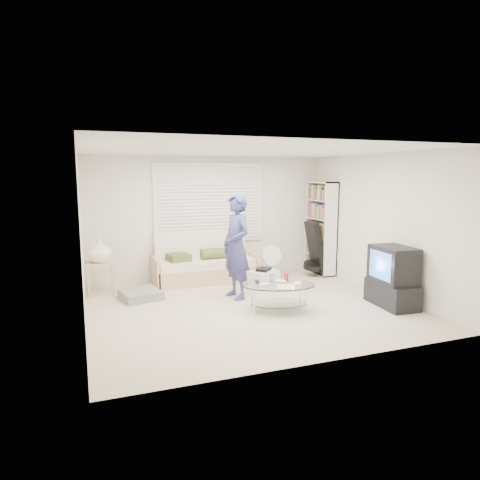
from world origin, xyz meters
name	(u,v)px	position (x,y,z in m)	size (l,w,h in m)	color
ground	(249,306)	(0.00, 0.00, 0.00)	(5.00, 5.00, 0.00)	#C5B699
room_shell	(239,205)	(0.00, 0.48, 1.63)	(5.02, 4.52, 2.51)	silver
window_blinds	(210,203)	(0.00, 2.20, 1.55)	(2.32, 0.08, 1.62)	silver
futon_sofa	(204,265)	(-0.23, 1.87, 0.33)	(2.03, 0.82, 0.99)	tan
grey_floor_pillow	(141,295)	(-1.60, 1.06, 0.07)	(0.63, 0.63, 0.14)	slate
side_table	(100,253)	(-2.22, 1.61, 0.75)	(0.51, 0.41, 1.01)	tan
bookshelf	(321,228)	(2.32, 1.70, 0.99)	(0.31, 0.83, 1.98)	white
guitar_case	(315,252)	(2.09, 1.51, 0.51)	(0.43, 0.43, 1.15)	black
floor_fan	(271,259)	(1.12, 1.63, 0.40)	(0.41, 0.28, 0.70)	white
storage_bin	(264,278)	(0.71, 1.05, 0.17)	(0.62, 0.53, 0.37)	white
tv_unit	(393,277)	(2.20, -0.78, 0.48)	(0.56, 0.94, 0.98)	black
coffee_table	(279,289)	(0.35, -0.36, 0.35)	(1.32, 1.04, 0.55)	silver
standing_person	(236,246)	(-0.02, 0.55, 0.91)	(0.66, 0.43, 1.81)	navy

